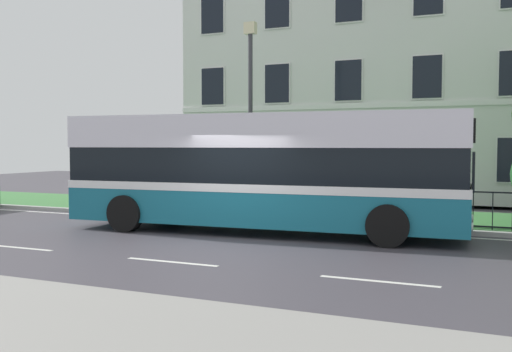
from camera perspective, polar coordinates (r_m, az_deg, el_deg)
name	(u,v)px	position (r m, az deg, el deg)	size (l,w,h in m)	color
ground_plane	(231,243)	(13.87, -2.41, -6.43)	(60.00, 56.00, 0.18)	#403D44
georgian_townhouse	(406,58)	(26.69, 14.29, 11.01)	(17.68, 8.35, 11.70)	silver
iron_verge_railing	(341,204)	(16.56, 8.24, -2.68)	(13.34, 0.04, 0.97)	black
single_decker_bus	(263,171)	(15.22, 0.65, 0.52)	(10.37, 3.12, 3.02)	#17677F
street_lamp_post	(250,103)	(18.56, -0.55, 7.06)	(0.36, 0.24, 5.93)	#333338
litter_bin	(435,205)	(16.53, 16.89, -2.72)	(0.49, 0.49, 1.04)	#4C4742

